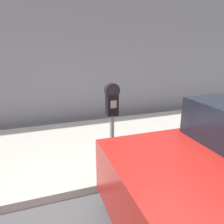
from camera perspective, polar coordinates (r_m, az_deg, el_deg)
sidewalk at (r=4.60m, az=-3.49°, el=-8.51°), size 24.00×2.80×0.13m
parking_meter at (r=3.25m, az=0.00°, el=0.23°), size 0.22×0.14×1.40m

